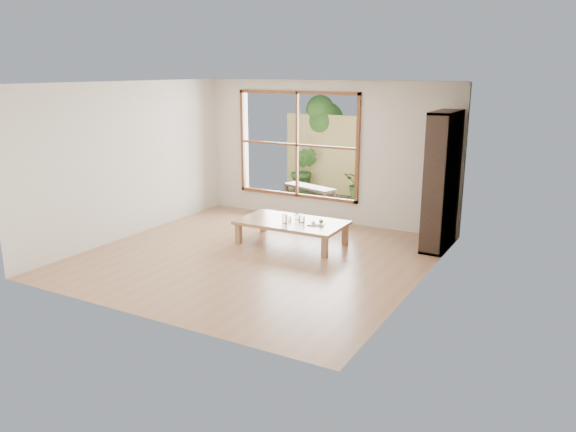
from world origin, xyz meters
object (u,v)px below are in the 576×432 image
low_table (292,224)px  garden_bench (310,189)px  bookshelf (442,181)px  food_tray (317,223)px

low_table → garden_bench: size_ratio=1.38×
low_table → garden_bench: garden_bench is taller
bookshelf → food_tray: (-1.70, -0.94, -0.69)m
garden_bench → bookshelf: bearing=-9.6°
bookshelf → garden_bench: (-3.12, 1.58, -0.74)m
food_tray → bookshelf: bearing=10.7°
low_table → food_tray: (0.45, 0.02, 0.07)m
bookshelf → garden_bench: size_ratio=1.72×
low_table → bookshelf: (2.16, 0.96, 0.75)m
low_table → bookshelf: bearing=23.1°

